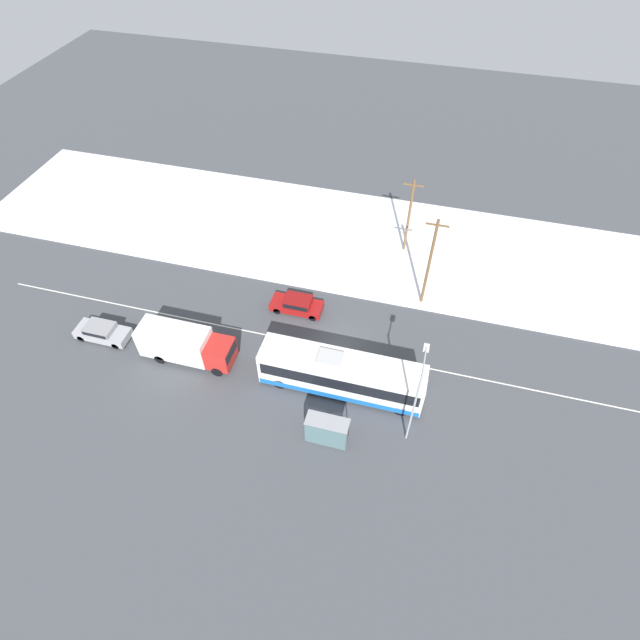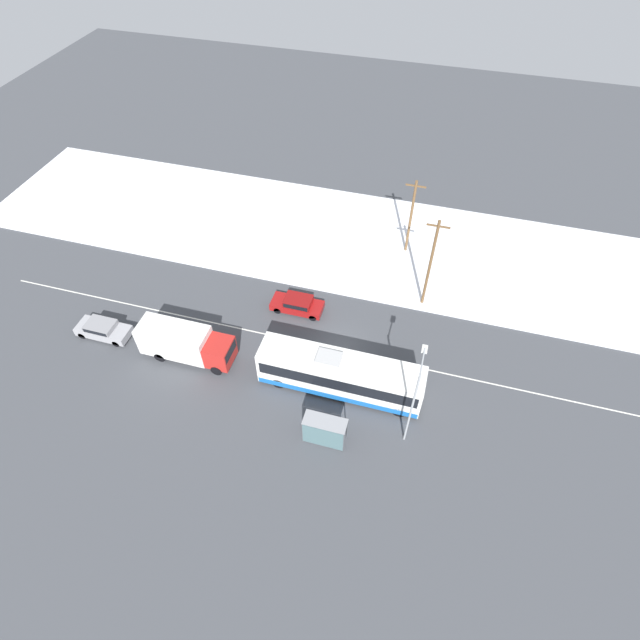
{
  "view_description": "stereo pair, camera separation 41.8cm",
  "coord_description": "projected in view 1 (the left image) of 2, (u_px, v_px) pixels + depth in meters",
  "views": [
    {
      "loc": [
        5.04,
        -24.67,
        31.53
      ],
      "look_at": [
        -1.91,
        1.54,
        1.4
      ],
      "focal_mm": 28.0,
      "sensor_mm": 36.0,
      "label": 1
    },
    {
      "loc": [
        5.44,
        -24.56,
        31.53
      ],
      "look_at": [
        -1.91,
        1.54,
        1.4
      ],
      "focal_mm": 28.0,
      "sensor_mm": 36.0,
      "label": 2
    }
  ],
  "objects": [
    {
      "name": "bus_shelter",
      "position": [
        326.0,
        430.0,
        33.48
      ],
      "size": [
        2.96,
        1.2,
        2.4
      ],
      "color": "gray",
      "rests_on": "ground_plane"
    },
    {
      "name": "city_bus",
      "position": [
        342.0,
        374.0,
        36.54
      ],
      "size": [
        12.14,
        2.57,
        3.49
      ],
      "color": "white",
      "rests_on": "ground_plane"
    },
    {
      "name": "pedestrian_at_stop",
      "position": [
        330.0,
        420.0,
        34.84
      ],
      "size": [
        0.56,
        0.25,
        1.56
      ],
      "color": "#23232D",
      "rests_on": "ground_plane"
    },
    {
      "name": "utility_pole_roadside",
      "position": [
        429.0,
        262.0,
        40.43
      ],
      "size": [
        1.8,
        0.24,
        8.84
      ],
      "color": "brown",
      "rests_on": "ground_plane"
    },
    {
      "name": "ground_plane",
      "position": [
        338.0,
        350.0,
        40.25
      ],
      "size": [
        120.0,
        120.0,
        0.0
      ],
      "primitive_type": "plane",
      "color": "#424449"
    },
    {
      "name": "box_truck",
      "position": [
        185.0,
        344.0,
        38.5
      ],
      "size": [
        7.42,
        2.3,
        3.01
      ],
      "color": "silver",
      "rests_on": "ground_plane"
    },
    {
      "name": "parked_car_near_truck",
      "position": [
        102.0,
        331.0,
        40.57
      ],
      "size": [
        4.44,
        1.8,
        1.37
      ],
      "color": "#9E9EA3",
      "rests_on": "ground_plane"
    },
    {
      "name": "streetlamp",
      "position": [
        417.0,
        394.0,
        31.73
      ],
      "size": [
        0.36,
        2.57,
        7.63
      ],
      "color": "#9EA3A8",
      "rests_on": "ground_plane"
    },
    {
      "name": "sedan_car",
      "position": [
        297.0,
        304.0,
        42.61
      ],
      "size": [
        4.46,
        1.8,
        1.4
      ],
      "rotation": [
        0.0,
        0.0,
        3.14
      ],
      "color": "maroon",
      "rests_on": "ground_plane"
    },
    {
      "name": "lane_marking_center",
      "position": [
        338.0,
        350.0,
        40.25
      ],
      "size": [
        60.0,
        0.12,
        0.0
      ],
      "color": "silver",
      "rests_on": "ground_plane"
    },
    {
      "name": "utility_pole_snowlot",
      "position": [
        409.0,
        215.0,
        45.56
      ],
      "size": [
        1.8,
        0.24,
        7.76
      ],
      "color": "brown",
      "rests_on": "ground_plane"
    },
    {
      "name": "snow_lot",
      "position": [
        371.0,
        242.0,
        49.25
      ],
      "size": [
        80.0,
        15.67,
        0.12
      ],
      "color": "white",
      "rests_on": "ground_plane"
    }
  ]
}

